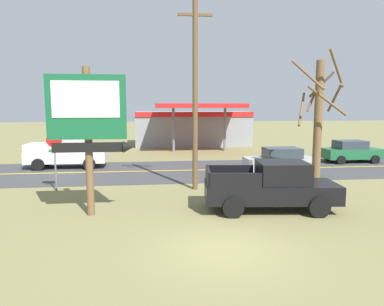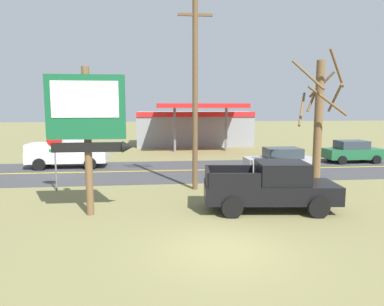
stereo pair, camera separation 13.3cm
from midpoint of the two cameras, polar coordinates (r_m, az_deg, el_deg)
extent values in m
plane|color=olive|center=(10.77, 5.21, -15.13)|extent=(180.00, 180.00, 0.00)
cube|color=#3D3D3F|center=(23.20, -1.19, -2.80)|extent=(140.00, 8.00, 0.02)
cube|color=gold|center=(23.20, -1.19, -2.77)|extent=(126.00, 0.20, 0.01)
cylinder|color=brown|center=(13.92, -16.01, 1.63)|extent=(0.28, 0.28, 5.58)
cube|color=#145633|center=(13.68, -16.34, 7.04)|extent=(2.86, 0.16, 2.36)
cube|color=white|center=(13.59, -16.45, 8.22)|extent=(2.40, 0.03, 1.32)
cube|color=black|center=(13.76, -16.12, 0.88)|extent=(2.57, 0.12, 0.36)
cone|color=black|center=(13.59, -9.93, 0.98)|extent=(0.40, 0.44, 0.44)
cylinder|color=slate|center=(18.69, -20.71, -2.38)|extent=(0.08, 0.08, 2.20)
cylinder|color=red|center=(18.48, -20.94, 2.04)|extent=(0.76, 0.03, 0.76)
cylinder|color=white|center=(18.50, -20.93, 2.05)|extent=(0.80, 0.01, 0.80)
cube|color=#19722D|center=(18.54, -20.86, 0.35)|extent=(0.56, 0.03, 0.14)
cylinder|color=brown|center=(17.61, 0.72, 9.84)|extent=(0.26, 0.26, 9.74)
cube|color=brown|center=(18.12, 0.74, 21.20)|extent=(1.67, 0.12, 0.12)
cylinder|color=brown|center=(18.54, 19.67, 4.01)|extent=(0.40, 0.40, 6.32)
cylinder|color=brown|center=(18.77, 22.04, 8.13)|extent=(0.32, 1.57, 1.33)
cylinder|color=brown|center=(19.09, 20.20, 10.21)|extent=(1.05, 0.78, 1.28)
cylinder|color=brown|center=(18.77, 19.04, 8.57)|extent=(0.83, 0.41, 1.52)
cylinder|color=brown|center=(18.59, 17.32, 6.73)|extent=(0.94, 1.51, 1.67)
cylinder|color=brown|center=(17.85, 18.20, 11.81)|extent=(0.98, 1.76, 1.52)
cylinder|color=brown|center=(17.67, 21.04, 7.77)|extent=(1.92, 0.21, 1.40)
cylinder|color=brown|center=(18.27, 22.33, 12.39)|extent=(1.38, 1.13, 1.70)
cube|color=gray|center=(39.02, 0.30, 4.00)|extent=(12.00, 6.00, 3.60)
cube|color=red|center=(35.93, 0.86, 6.18)|extent=(12.00, 0.12, 0.50)
cube|color=red|center=(33.00, 1.51, 7.55)|extent=(8.00, 5.00, 0.40)
cylinder|color=slate|center=(32.82, -2.67, 3.87)|extent=(0.24, 0.24, 4.20)
cylinder|color=slate|center=(33.47, 5.58, 3.92)|extent=(0.24, 0.24, 4.20)
cube|color=black|center=(14.66, 12.58, -6.03)|extent=(5.38, 2.50, 0.72)
cube|color=black|center=(14.61, 14.39, -3.01)|extent=(2.08, 1.99, 0.84)
cube|color=#28333D|center=(14.86, 17.71, -2.96)|extent=(0.28, 1.66, 0.71)
cube|color=black|center=(15.17, 6.24, -2.98)|extent=(1.95, 0.33, 0.56)
cube|color=black|center=(13.37, 7.12, -4.40)|extent=(1.95, 0.33, 0.56)
cube|color=black|center=(14.19, 2.73, -3.67)|extent=(0.32, 1.88, 0.56)
cylinder|color=black|center=(16.08, 17.41, -6.32)|extent=(0.83, 0.36, 0.80)
cylinder|color=black|center=(14.29, 19.79, -8.14)|extent=(0.83, 0.36, 0.80)
cylinder|color=black|center=(15.43, 5.84, -6.60)|extent=(0.83, 0.36, 0.80)
cylinder|color=black|center=(13.54, 6.71, -8.60)|extent=(0.83, 0.36, 0.80)
cube|color=silver|center=(25.60, -19.02, -0.54)|extent=(5.20, 1.96, 0.72)
cube|color=silver|center=(25.42, -18.10, 1.21)|extent=(1.90, 1.80, 0.84)
cube|color=#28333D|center=(25.25, -16.12, 1.25)|extent=(0.10, 1.66, 0.71)
cube|color=silver|center=(26.79, -21.83, 1.05)|extent=(1.95, 0.12, 0.56)
cube|color=silver|center=(25.03, -22.94, 0.58)|extent=(1.95, 0.12, 0.56)
cube|color=silver|center=(26.20, -24.42, 0.78)|extent=(0.12, 1.88, 0.56)
cylinder|color=black|center=(26.30, -15.09, -0.98)|extent=(0.80, 0.28, 0.80)
cylinder|color=black|center=(24.39, -15.79, -1.65)|extent=(0.80, 0.28, 0.80)
cylinder|color=black|center=(26.99, -21.87, -1.05)|extent=(0.80, 0.28, 0.80)
cylinder|color=black|center=(25.13, -23.06, -1.70)|extent=(0.80, 0.28, 0.80)
cube|color=#A8AAAF|center=(22.41, 14.02, -1.65)|extent=(4.20, 1.76, 0.72)
cube|color=#2D3842|center=(22.37, 14.43, 0.03)|extent=(2.10, 1.56, 0.60)
cylinder|color=black|center=(21.23, 11.51, -3.06)|extent=(0.64, 0.24, 0.64)
cylinder|color=black|center=(22.88, 10.17, -2.27)|extent=(0.64, 0.24, 0.64)
cylinder|color=black|center=(22.16, 17.94, -2.84)|extent=(0.64, 0.24, 0.64)
cylinder|color=black|center=(23.75, 16.21, -2.10)|extent=(0.64, 0.24, 0.64)
cube|color=#1E6038|center=(29.04, 24.41, -0.06)|extent=(4.20, 1.76, 0.72)
cube|color=#2D3842|center=(28.89, 24.22, 1.23)|extent=(2.10, 1.56, 0.60)
cylinder|color=black|center=(30.50, 25.64, -0.48)|extent=(0.64, 0.24, 0.64)
cylinder|color=black|center=(29.04, 27.46, -0.95)|extent=(0.64, 0.24, 0.64)
cylinder|color=black|center=(29.21, 21.30, -0.58)|extent=(0.64, 0.24, 0.64)
cylinder|color=black|center=(27.68, 22.97, -1.08)|extent=(0.64, 0.24, 0.64)
camera|label=1|loc=(0.07, -89.79, 0.03)|focal=33.43mm
camera|label=2|loc=(0.07, 90.21, -0.03)|focal=33.43mm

